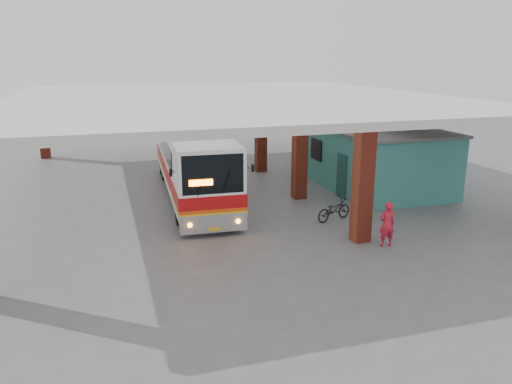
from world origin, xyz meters
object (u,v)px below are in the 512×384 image
Objects in this scene: coach_bus at (192,160)px; pedestrian at (387,224)px; motorcycle at (334,210)px; red_chair at (297,165)px.

coach_bus reaches higher than pedestrian.
pedestrian is (5.40, -8.63, -0.94)m from coach_bus.
coach_bus is at bearing 22.99° from motorcycle.
motorcycle is 9.15m from red_chair.
motorcycle is 1.07× the size of pedestrian.
coach_bus reaches higher than red_chair.
pedestrian is (0.52, -3.18, 0.36)m from motorcycle.
motorcycle is 3.24m from pedestrian.
coach_bus is 7.43m from motorcycle.
pedestrian is at bearing -84.11° from red_chair.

